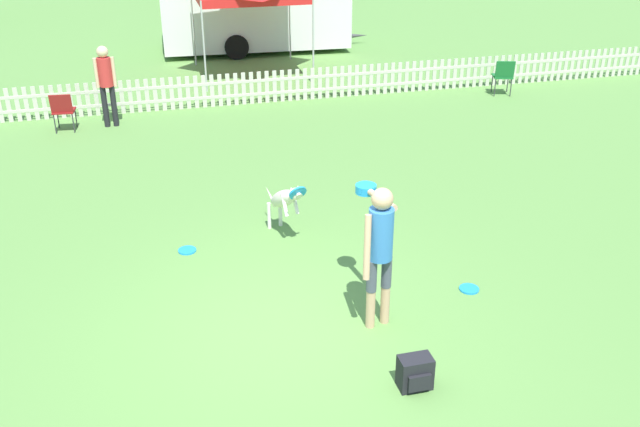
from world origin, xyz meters
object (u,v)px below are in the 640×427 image
object	(u,v)px
leaping_dog	(284,199)
folding_chair_center	(503,74)
handler_person	(379,238)
frisbee_near_dog	(469,289)
folding_chair_blue_left	(63,109)
spectator_standing	(106,78)
equipment_trailer	(254,3)
frisbee_near_handler	(187,250)
backpack_on_grass	(415,373)

from	to	relation	value
leaping_dog	folding_chair_center	world-z (taller)	leaping_dog
handler_person	frisbee_near_dog	world-z (taller)	handler_person
leaping_dog	folding_chair_center	distance (m)	8.66
folding_chair_blue_left	spectator_standing	xyz separation A→B (m)	(0.90, 0.13, 0.53)
frisbee_near_dog	equipment_trailer	distance (m)	14.10
spectator_standing	frisbee_near_handler	bearing A→B (deg)	98.43
frisbee_near_dog	equipment_trailer	xyz separation A→B (m)	(-0.30, 14.04, 1.33)
frisbee_near_handler	folding_chair_blue_left	distance (m)	6.06
frisbee_near_handler	frisbee_near_dog	world-z (taller)	same
frisbee_near_dog	backpack_on_grass	size ratio (longest dim) A/B	0.70
handler_person	equipment_trailer	distance (m)	14.44
handler_person	frisbee_near_dog	size ratio (longest dim) A/B	6.92
folding_chair_blue_left	leaping_dog	bearing A→B (deg)	126.29
backpack_on_grass	spectator_standing	distance (m)	9.91
folding_chair_blue_left	frisbee_near_dog	bearing A→B (deg)	130.28
frisbee_near_dog	folding_chair_blue_left	xyz separation A→B (m)	(-5.33, 7.66, 0.48)
frisbee_near_dog	folding_chair_blue_left	bearing A→B (deg)	124.83
backpack_on_grass	spectator_standing	xyz separation A→B (m)	(-3.06, 9.39, 0.84)
frisbee_near_handler	frisbee_near_dog	xyz separation A→B (m)	(3.39, -1.94, 0.00)
leaping_dog	frisbee_near_handler	size ratio (longest dim) A/B	4.66
backpack_on_grass	folding_chair_center	size ratio (longest dim) A/B	0.43
frisbee_near_dog	spectator_standing	xyz separation A→B (m)	(-4.43, 7.80, 1.00)
folding_chair_blue_left	spectator_standing	size ratio (longest dim) A/B	0.49
frisbee_near_handler	spectator_standing	size ratio (longest dim) A/B	0.15
backpack_on_grass	folding_chair_center	bearing A→B (deg)	57.93
frisbee_near_handler	spectator_standing	xyz separation A→B (m)	(-1.03, 5.86, 1.00)
folding_chair_blue_left	equipment_trailer	world-z (taller)	equipment_trailer
leaping_dog	equipment_trailer	world-z (taller)	equipment_trailer
equipment_trailer	leaping_dog	bearing A→B (deg)	-95.17
folding_chair_center	equipment_trailer	xyz separation A→B (m)	(-4.81, 6.25, 0.83)
leaping_dog	frisbee_near_handler	xyz separation A→B (m)	(-1.43, -0.09, -0.59)
folding_chair_blue_left	equipment_trailer	xyz separation A→B (m)	(5.03, 6.38, 0.85)
handler_person	spectator_standing	size ratio (longest dim) A/B	1.05
handler_person	leaping_dog	xyz separation A→B (m)	(-0.59, 2.39, -0.51)
handler_person	folding_chair_blue_left	world-z (taller)	handler_person
leaping_dog	equipment_trailer	distance (m)	12.15
handler_person	folding_chair_center	world-z (taller)	handler_person
frisbee_near_handler	folding_chair_center	bearing A→B (deg)	36.51
folding_chair_blue_left	folding_chair_center	world-z (taller)	folding_chair_center
backpack_on_grass	equipment_trailer	xyz separation A→B (m)	(1.07, 15.64, 1.16)
folding_chair_blue_left	equipment_trailer	bearing A→B (deg)	-122.81
frisbee_near_dog	folding_chair_center	xyz separation A→B (m)	(4.51, 7.79, 0.50)
handler_person	spectator_standing	distance (m)	8.71
folding_chair_center	spectator_standing	world-z (taller)	spectator_standing
frisbee_near_dog	backpack_on_grass	world-z (taller)	backpack_on_grass
folding_chair_blue_left	backpack_on_grass	bearing A→B (deg)	118.59
frisbee_near_handler	frisbee_near_dog	bearing A→B (deg)	-29.73
frisbee_near_handler	backpack_on_grass	size ratio (longest dim) A/B	0.70
handler_person	leaping_dog	bearing A→B (deg)	90.35
handler_person	folding_chair_center	bearing A→B (deg)	40.74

